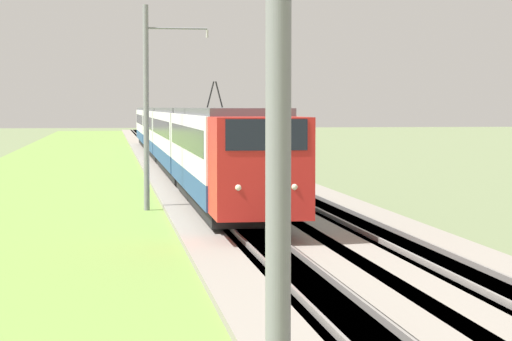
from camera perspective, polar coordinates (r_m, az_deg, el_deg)
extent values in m
cube|color=gray|center=(53.06, -3.72, -0.71)|extent=(240.00, 4.40, 0.30)
cube|color=gray|center=(53.51, 0.40, -0.66)|extent=(240.00, 4.40, 0.30)
cube|color=#4C4238|center=(53.06, -3.72, -0.71)|extent=(240.00, 1.57, 0.30)
cube|color=gray|center=(53.01, -4.30, -0.47)|extent=(240.00, 0.07, 0.15)
cube|color=gray|center=(53.09, -3.15, -0.46)|extent=(240.00, 0.07, 0.15)
cube|color=#4C4238|center=(53.51, 0.40, -0.66)|extent=(240.00, 1.57, 0.30)
cube|color=gray|center=(53.42, -0.17, -0.43)|extent=(240.00, 0.07, 0.15)
cube|color=gray|center=(53.58, 0.96, -0.42)|extent=(240.00, 0.07, 0.15)
cube|color=olive|center=(52.98, -11.48, -0.88)|extent=(240.00, 11.61, 0.12)
cube|color=red|center=(28.68, 0.21, 0.20)|extent=(2.56, 2.74, 2.88)
cube|color=black|center=(28.26, 0.33, 2.11)|extent=(1.84, 2.28, 0.86)
sphere|color=#F2EAC6|center=(27.39, -1.03, -0.98)|extent=(0.20, 0.20, 0.20)
sphere|color=#F2EAC6|center=(27.63, 2.20, -0.94)|extent=(0.20, 0.20, 0.20)
cube|color=navy|center=(38.42, -1.96, -0.48)|extent=(16.98, 2.86, 0.81)
cube|color=silver|center=(38.34, -1.97, 1.67)|extent=(16.98, 2.86, 2.08)
cube|color=black|center=(38.34, -1.97, 1.91)|extent=(15.63, 2.88, 0.87)
cube|color=#515156|center=(38.32, -1.97, 3.40)|extent=(16.98, 2.63, 0.25)
cube|color=black|center=(38.48, -1.96, -1.49)|extent=(16.14, 2.43, 0.55)
cylinder|color=black|center=(31.78, -1.57, -2.29)|extent=(0.86, 0.12, 0.86)
cylinder|color=black|center=(31.93, 0.33, -2.26)|extent=(0.86, 0.12, 0.86)
cube|color=navy|center=(57.18, -4.07, 0.86)|extent=(19.55, 2.86, 0.81)
cube|color=silver|center=(57.12, -4.08, 2.31)|extent=(19.55, 2.86, 2.08)
cube|color=black|center=(57.12, -4.08, 2.47)|extent=(17.98, 2.88, 0.87)
cube|color=#515156|center=(57.11, -4.08, 3.47)|extent=(19.55, 2.63, 0.25)
cube|color=black|center=(57.21, -4.07, 0.18)|extent=(18.57, 2.43, 0.55)
cube|color=navy|center=(77.26, -5.19, 1.57)|extent=(19.55, 2.86, 0.81)
cube|color=silver|center=(77.22, -5.20, 2.64)|extent=(19.55, 2.86, 2.08)
cube|color=black|center=(77.22, -5.20, 2.77)|extent=(17.98, 2.88, 0.87)
cube|color=#515156|center=(77.21, -5.20, 3.51)|extent=(19.55, 2.63, 0.25)
cube|color=black|center=(77.29, -5.19, 1.07)|extent=(18.57, 2.43, 0.55)
cube|color=navy|center=(97.37, -5.85, 1.99)|extent=(19.55, 2.86, 0.81)
cube|color=silver|center=(97.34, -5.85, 2.84)|extent=(19.55, 2.86, 2.08)
cube|color=black|center=(97.34, -5.85, 2.94)|extent=(17.98, 2.88, 0.87)
cube|color=#515156|center=(97.34, -5.86, 3.53)|extent=(19.55, 2.63, 0.25)
cube|color=black|center=(97.40, -5.84, 1.59)|extent=(18.57, 2.43, 0.55)
cylinder|color=black|center=(40.84, -2.62, 4.36)|extent=(0.06, 0.33, 1.08)
cylinder|color=black|center=(40.88, -2.13, 4.36)|extent=(0.06, 0.33, 1.08)
cube|color=black|center=(31.95, -0.62, -3.85)|extent=(0.10, 0.10, 0.00)
cylinder|color=slate|center=(8.47, 1.29, 4.67)|extent=(0.22, 0.22, 8.63)
cylinder|color=slate|center=(39.21, -6.29, 3.48)|extent=(0.22, 0.22, 8.14)
cylinder|color=slate|center=(39.39, -4.57, 8.10)|extent=(0.08, 2.40, 0.08)
cylinder|color=#B2ADA8|center=(39.47, -2.81, 7.81)|extent=(0.10, 0.10, 0.30)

